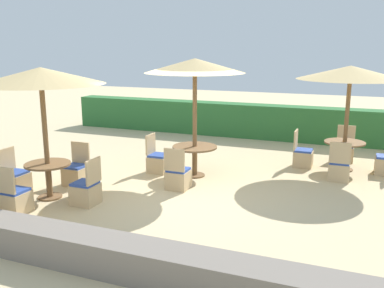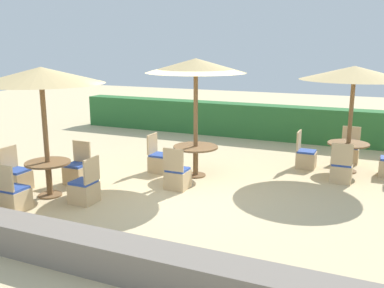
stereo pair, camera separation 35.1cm
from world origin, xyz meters
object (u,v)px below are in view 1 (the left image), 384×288
Objects in this scene: parasol_front_left at (41,76)px; patio_chair_front_left_east at (86,191)px; round_table_back_right at (344,148)px; round_table_center at (195,153)px; patio_chair_back_right_north at (345,151)px; parasol_center at (195,66)px; round_table_front_left at (48,172)px; patio_chair_center_south at (178,177)px; patio_chair_front_left_west at (15,180)px; patio_chair_front_left_north at (76,173)px; patio_chair_front_left_south at (14,199)px; patio_chair_back_right_west at (303,156)px; patio_chair_center_west at (158,162)px; parasol_back_right at (351,73)px; patio_chair_back_right_south at (339,169)px.

parasol_front_left reaches higher than patio_chair_front_left_east.
round_table_center is at bearing -151.01° from round_table_back_right.
patio_chair_back_right_north is 0.36× the size of parasol_front_left.
round_table_back_right is at bearing 28.99° from parasol_center.
patio_chair_back_right_north reaches higher than round_table_front_left.
patio_chair_center_south is (-3.24, -2.82, -0.29)m from round_table_back_right.
patio_chair_back_right_north is at bearing 49.31° from patio_chair_center_south.
patio_chair_front_left_north is (0.89, 0.89, 0.00)m from patio_chair_front_left_west.
patio_chair_front_left_south is 4.07m from round_table_center.
parasol_front_left reaches higher than patio_chair_back_right_west.
round_table_center is (2.25, 3.38, 0.30)m from patio_chair_front_left_south.
round_table_front_left is 0.97× the size of patio_chair_front_left_west.
patio_chair_front_left_west is at bearing -41.78° from patio_chair_center_west.
parasol_back_right is 5.05m from patio_chair_center_west.
patio_chair_back_right_west reaches higher than round_table_center.
round_table_center is at bearing 90.63° from patio_chair_center_south.
round_table_center is at bearing 92.88° from patio_chair_center_west.
patio_chair_back_right_north is (-0.01, 0.94, -2.12)m from parasol_back_right.
parasol_back_right is 2.75× the size of patio_chair_back_right_west.
round_table_front_left is 0.97× the size of patio_chair_center_west.
parasol_center is at bearing 40.16° from patio_chair_back_right_north.
parasol_front_left is (-5.45, -4.28, 1.89)m from round_table_back_right.
patio_chair_front_left_east is 2.49m from patio_chair_center_west.
parasol_center is 2.95× the size of patio_chair_center_west.
patio_chair_back_right_south and patio_chair_front_left_north have the same top height.
patio_chair_center_south and patio_chair_center_west have the same top height.
patio_chair_back_right_west and patio_chair_front_left_south have the same top height.
patio_chair_front_left_east is 1.98m from patio_chair_center_south.
round_table_center reaches higher than round_table_back_right.
parasol_center is at bearing 92.88° from patio_chair_center_west.
parasol_front_left is at bearing -46.57° from patio_chair_back_right_west.
patio_chair_front_left_west is (-5.37, -4.21, 0.00)m from patio_chair_back_right_west.
patio_chair_front_left_west is 1.00× the size of patio_chair_front_left_east.
parasol_front_left reaches higher than round_table_back_right.
patio_chair_front_left_east is 0.89× the size of round_table_center.
patio_chair_front_left_north is 1.00× the size of patio_chair_front_left_east.
patio_chair_back_right_north is 4.26m from round_table_center.
patio_chair_front_left_north is 1.00× the size of patio_chair_center_south.
patio_chair_back_right_south is 4.04m from parasol_center.
parasol_center is at bearing 90.63° from patio_chair_center_south.
patio_chair_back_right_north and patio_chair_center_south have the same top height.
parasol_back_right reaches higher than patio_chair_front_left_north.
patio_chair_center_south is (2.26, 2.36, 0.00)m from patio_chair_front_left_south.
patio_chair_center_south is at bearing -40.92° from patio_chair_front_left_east.
parasol_back_right is 0.93× the size of parasol_center.
patio_chair_center_west is (0.34, 2.47, 0.00)m from patio_chair_front_left_east.
patio_chair_front_left_south is at bearing 131.86° from patio_chair_front_left_east.
patio_chair_back_right_north is at bearing 40.16° from parasol_center.
patio_chair_back_right_west is at bearing 43.43° from round_table_front_left.
round_table_front_left is at bearing 43.78° from patio_chair_back_right_north.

